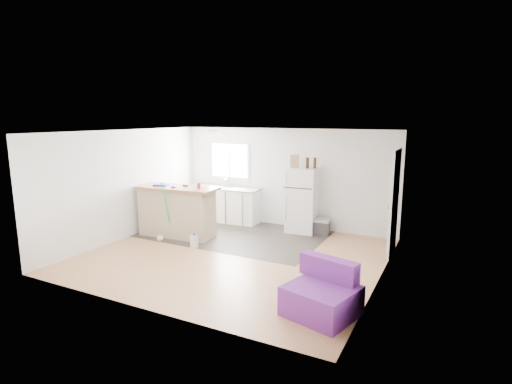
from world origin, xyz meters
TOP-DOWN VIEW (x-y plane):
  - room at (0.00, 0.00)m, footprint 5.51×5.01m
  - vinyl_zone at (-0.73, 1.25)m, footprint 4.05×2.50m
  - window at (-1.55, 2.49)m, footprint 1.18×0.06m
  - interior_door at (2.72, 1.55)m, footprint 0.11×0.92m
  - ceiling_fixture at (-1.20, 1.20)m, footprint 0.30×0.30m
  - kitchen_cabinets at (-1.58, 2.19)m, footprint 2.01×0.71m
  - peninsula at (-1.80, 0.55)m, footprint 1.91×0.85m
  - refrigerator at (0.60, 2.17)m, footprint 0.71×0.68m
  - cooler at (1.03, 2.13)m, footprint 0.52×0.38m
  - purple_seat at (2.26, -1.47)m, footprint 1.06×1.03m
  - cleaner_jug at (-0.97, 0.04)m, footprint 0.14×0.10m
  - mop at (-1.87, 0.10)m, footprint 0.23×0.37m
  - red_cup at (-1.21, 0.60)m, footprint 0.09×0.09m
  - blue_tray at (-2.18, 0.49)m, footprint 0.36×0.32m
  - tool_a at (-1.63, 0.67)m, footprint 0.15×0.07m
  - tool_b at (-1.75, 0.40)m, footprint 0.10×0.05m
  - cardboard_box at (0.41, 2.11)m, footprint 0.22×0.16m
  - bottle_left at (0.72, 2.12)m, footprint 0.07×0.07m
  - bottle_right at (0.87, 2.18)m, footprint 0.08×0.08m

SIDE VIEW (x-z plane):
  - vinyl_zone at x=-0.73m, z-range 0.00..0.00m
  - cleaner_jug at x=-0.97m, z-range -0.02..0.29m
  - cooler at x=1.03m, z-range 0.00..0.38m
  - mop at x=-1.87m, z-range -0.43..0.89m
  - purple_seat at x=2.26m, z-range -0.10..0.62m
  - kitchen_cabinets at x=-1.58m, z-range -0.13..1.03m
  - peninsula at x=-1.80m, z-range 0.01..1.15m
  - refrigerator at x=0.60m, z-range 0.00..1.52m
  - interior_door at x=2.72m, z-range -0.03..2.07m
  - tool_b at x=-1.75m, z-range 1.14..1.17m
  - tool_a at x=-1.63m, z-range 1.14..1.17m
  - blue_tray at x=-2.18m, z-range 1.14..1.18m
  - room at x=0.00m, z-range -0.01..2.41m
  - red_cup at x=-1.21m, z-range 1.14..1.26m
  - window at x=-1.55m, z-range 1.06..2.04m
  - bottle_left at x=0.72m, z-range 1.52..1.77m
  - bottle_right at x=0.87m, z-range 1.52..1.77m
  - cardboard_box at x=0.41m, z-range 1.52..1.82m
  - ceiling_fixture at x=-1.20m, z-range 2.32..2.40m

